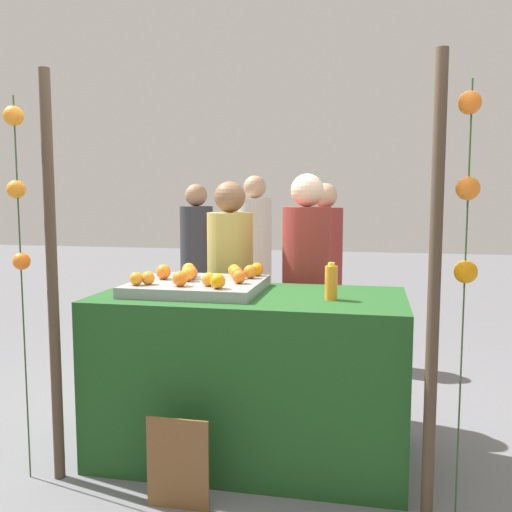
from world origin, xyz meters
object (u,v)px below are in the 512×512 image
Objects in this scene: juice_bottle at (331,282)px; chalkboard_sign at (178,464)px; vendor_right at (306,303)px; stall_counter at (251,375)px; vendor_left at (230,303)px; orange_1 at (234,270)px; orange_0 at (163,272)px.

chalkboard_sign is (-0.67, -0.54, -0.82)m from juice_bottle.
stall_counter is at bearing -108.11° from vendor_right.
vendor_left is at bearing 179.04° from vendor_right.
vendor_left is 0.97× the size of vendor_right.
stall_counter is at bearing 70.59° from chalkboard_sign.
vendor_right is (0.54, -0.01, 0.02)m from vendor_left.
vendor_right reaches higher than juice_bottle.
stall_counter is at bearing -57.78° from orange_1.
chalkboard_sign is at bearing -109.41° from stall_counter.
stall_counter is at bearing 170.11° from juice_bottle.
orange_1 is at bearing 122.22° from stall_counter.
chalkboard_sign is 1.44m from vendor_left.
orange_0 is 1.12m from chalkboard_sign.
juice_bottle is 1.19m from chalkboard_sign.
chalkboard_sign is (-0.22, -0.62, -0.25)m from stall_counter.
chalkboard_sign is 1.51m from vendor_right.
orange_0 is 1.05m from vendor_right.
juice_bottle is (0.46, -0.08, 0.56)m from stall_counter.
orange_0 is 1.00m from juice_bottle.
vendor_right is at bearing 40.23° from orange_0.
orange_0 is at bearing -109.67° from vendor_left.
orange_1 reaches higher than stall_counter.
juice_bottle is 0.86m from vendor_right.
juice_bottle is 0.43× the size of chalkboard_sign.
orange_1 is at bearing 85.84° from chalkboard_sign.
orange_1 is (-0.16, 0.25, 0.57)m from stall_counter.
juice_bottle reaches higher than orange_1.
stall_counter is 8.63× the size of juice_bottle.
juice_bottle is 0.12× the size of vendor_right.
juice_bottle is at bearing -46.51° from vendor_left.
orange_0 reaches higher than stall_counter.
vendor_left is at bearing 133.49° from juice_bottle.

